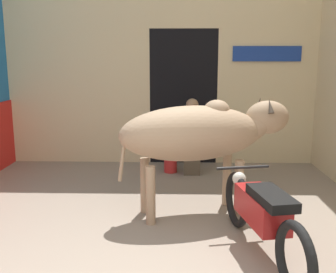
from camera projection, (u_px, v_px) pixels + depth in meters
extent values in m
cube|color=beige|center=(81.00, 97.00, 7.13)|extent=(2.54, 0.18, 2.39)
cube|color=beige|center=(265.00, 97.00, 7.04)|extent=(1.73, 0.18, 2.39)
cube|color=black|center=(183.00, 95.00, 7.43)|extent=(1.20, 0.90, 2.39)
cube|color=navy|center=(267.00, 54.00, 6.79)|extent=(1.18, 0.03, 0.26)
ellipsoid|color=tan|center=(192.00, 133.00, 4.64)|extent=(1.86, 1.13, 0.65)
ellipsoid|color=tan|center=(217.00, 110.00, 4.66)|extent=(0.37, 0.35, 0.24)
cylinder|color=tan|center=(254.00, 126.00, 4.82)|extent=(0.50, 0.41, 0.43)
ellipsoid|color=tan|center=(267.00, 117.00, 4.84)|extent=(0.63, 0.49, 0.42)
cylinder|color=tan|center=(123.00, 155.00, 4.49)|extent=(0.14, 0.08, 0.62)
cylinder|color=tan|center=(227.00, 179.00, 5.08)|extent=(0.11, 0.11, 0.69)
cylinder|color=tan|center=(239.00, 188.00, 4.72)|extent=(0.11, 0.11, 0.69)
cylinder|color=tan|center=(145.00, 185.00, 4.82)|extent=(0.11, 0.11, 0.69)
cylinder|color=tan|center=(151.00, 195.00, 4.46)|extent=(0.11, 0.11, 0.69)
cone|color=#473D33|center=(259.00, 104.00, 4.94)|extent=(0.10, 0.15, 0.19)
cone|color=#473D33|center=(270.00, 106.00, 4.66)|extent=(0.10, 0.15, 0.19)
torus|color=black|center=(295.00, 259.00, 3.10)|extent=(0.20, 0.63, 0.62)
torus|color=black|center=(237.00, 199.00, 4.42)|extent=(0.20, 0.63, 0.62)
cube|color=maroon|center=(261.00, 208.00, 3.73)|extent=(0.42, 0.79, 0.28)
cube|color=black|center=(272.00, 197.00, 3.50)|extent=(0.37, 0.64, 0.09)
cylinder|color=black|center=(243.00, 168.00, 4.20)|extent=(0.58, 0.14, 0.03)
sphere|color=silver|center=(239.00, 179.00, 4.32)|extent=(0.15, 0.15, 0.15)
cube|color=brown|center=(192.00, 162.00, 6.42)|extent=(0.27, 0.14, 0.44)
cube|color=brown|center=(192.00, 145.00, 6.45)|extent=(0.27, 0.32, 0.11)
cube|color=beige|center=(192.00, 127.00, 6.47)|extent=(0.38, 0.20, 0.55)
sphere|color=#937051|center=(192.00, 105.00, 6.40)|extent=(0.20, 0.20, 0.20)
cylinder|color=red|center=(171.00, 160.00, 6.57)|extent=(0.22, 0.22, 0.40)
cylinder|color=red|center=(171.00, 148.00, 6.53)|extent=(0.31, 0.31, 0.04)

